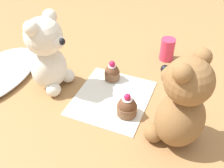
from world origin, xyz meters
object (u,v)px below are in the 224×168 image
(teddy_bear_tan, at_px, (181,105))
(juice_glass, at_px, (167,49))
(cupcake_near_cream_bear, at_px, (112,72))
(cupcake_near_tan_bear, at_px, (127,107))
(teddy_bear_cream, at_px, (48,54))

(teddy_bear_tan, height_order, juice_glass, teddy_bear_tan)
(teddy_bear_tan, distance_m, cupcake_near_cream_bear, 0.30)
(cupcake_near_cream_bear, bearing_deg, cupcake_near_tan_bear, -143.44)
(teddy_bear_cream, xyz_separation_m, juice_glass, (0.28, -0.30, -0.08))
(teddy_bear_tan, height_order, cupcake_near_cream_bear, teddy_bear_tan)
(teddy_bear_cream, height_order, cupcake_near_cream_bear, teddy_bear_cream)
(teddy_bear_cream, bearing_deg, juice_glass, -41.71)
(teddy_bear_cream, distance_m, juice_glass, 0.42)
(teddy_bear_cream, height_order, juice_glass, teddy_bear_cream)
(cupcake_near_cream_bear, distance_m, juice_glass, 0.23)
(teddy_bear_tan, relative_size, juice_glass, 3.14)
(teddy_bear_tan, relative_size, cupcake_near_cream_bear, 3.82)
(teddy_bear_cream, relative_size, cupcake_near_cream_bear, 3.60)
(cupcake_near_cream_bear, xyz_separation_m, cupcake_near_tan_bear, (-0.13, -0.10, 0.00))
(cupcake_near_tan_bear, bearing_deg, teddy_bear_tan, -102.22)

